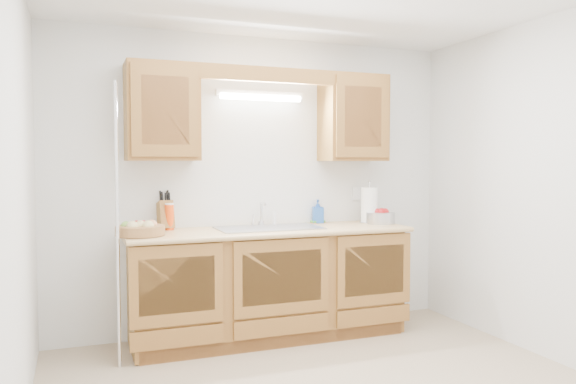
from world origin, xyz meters
name	(u,v)px	position (x,y,z in m)	size (l,w,h in m)	color
room	(332,193)	(0.00, 0.00, 1.25)	(3.52, 3.50, 2.50)	tan
base_cabinets	(269,284)	(0.00, 1.20, 0.44)	(2.20, 0.60, 0.86)	brown
countertop	(270,231)	(0.00, 1.19, 0.88)	(2.30, 0.63, 0.04)	tan
upper_cabinet_left	(162,112)	(-0.83, 1.33, 1.83)	(0.55, 0.33, 0.75)	brown
upper_cabinet_right	(353,118)	(0.83, 1.33, 1.83)	(0.55, 0.33, 0.75)	brown
valance	(269,75)	(0.00, 1.19, 2.14)	(2.20, 0.05, 0.12)	brown
fluorescent_fixture	(260,96)	(0.00, 1.42, 2.00)	(0.76, 0.08, 0.08)	white
sink	(269,237)	(0.00, 1.21, 0.83)	(0.84, 0.46, 0.36)	#9E9EA3
wire_shelf_pole	(118,225)	(-1.20, 0.94, 1.00)	(0.03, 0.03, 2.00)	silver
outlet_plate	(356,194)	(0.95, 1.49, 1.15)	(0.08, 0.01, 0.12)	white
fruit_basket	(140,229)	(-1.03, 1.10, 0.95)	(0.47, 0.47, 0.11)	#9A6B3E
knife_block	(165,215)	(-0.80, 1.43, 1.02)	(0.13, 0.20, 0.33)	brown
orange_canister	(169,217)	(-0.77, 1.38, 1.01)	(0.08, 0.08, 0.21)	#FF4B0E
soap_bottle	(318,211)	(0.54, 1.44, 1.00)	(0.09, 0.10, 0.21)	#2151A8
sponge	(318,222)	(0.54, 1.44, 0.91)	(0.12, 0.09, 0.02)	#CC333F
paper_towel	(369,205)	(0.96, 1.26, 1.06)	(0.18, 0.18, 0.37)	silver
apple_bowl	(380,217)	(1.03, 1.20, 0.96)	(0.34, 0.34, 0.14)	silver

